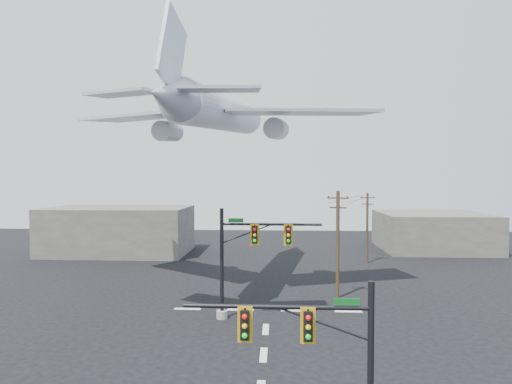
# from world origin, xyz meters

# --- Properties ---
(lane_markings) EXTENTS (14.00, 21.20, 0.01)m
(lane_markings) POSITION_xyz_m (0.00, 5.33, 0.01)
(lane_markings) COLOR silver
(lane_markings) RESTS_ON ground
(signal_mast_near) EXTENTS (6.68, 0.71, 6.43)m
(signal_mast_near) POSITION_xyz_m (2.53, -5.15, 3.48)
(signal_mast_near) COLOR gray
(signal_mast_near) RESTS_ON ground
(signal_mast_far) EXTENTS (7.34, 0.85, 7.75)m
(signal_mast_far) POSITION_xyz_m (-1.63, 9.98, 4.15)
(signal_mast_far) COLOR gray
(signal_mast_far) RESTS_ON ground
(utility_pole_a) EXTENTS (1.71, 0.64, 8.80)m
(utility_pole_a) POSITION_xyz_m (5.67, 15.58, 4.60)
(utility_pole_a) COLOR #4B3520
(utility_pole_a) RESTS_ON ground
(utility_pole_b) EXTENTS (1.62, 0.47, 8.08)m
(utility_pole_b) POSITION_xyz_m (11.08, 30.29, 4.23)
(utility_pole_b) COLOR #4B3520
(utility_pole_b) RESTS_ON ground
(power_lines) EXTENTS (6.95, 14.72, 0.03)m
(power_lines) POSITION_xyz_m (8.37, 22.93, 7.83)
(power_lines) COLOR black
(airliner) EXTENTS (28.08, 29.82, 7.89)m
(airliner) POSITION_xyz_m (-4.33, 19.23, 15.71)
(airliner) COLOR #AFB2BB
(building_left) EXTENTS (18.00, 10.00, 6.00)m
(building_left) POSITION_xyz_m (-20.00, 35.00, 3.00)
(building_left) COLOR slate
(building_left) RESTS_ON ground
(building_right) EXTENTS (14.00, 12.00, 5.00)m
(building_right) POSITION_xyz_m (22.00, 40.00, 2.50)
(building_right) COLOR slate
(building_right) RESTS_ON ground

